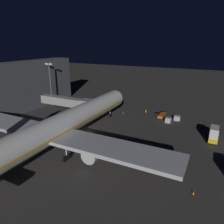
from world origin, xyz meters
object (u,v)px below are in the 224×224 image
belt_loader (162,115)px  airliner_at_gate (54,130)px  apron_floodlight_mast (50,81)px  ops_van (214,134)px  jet_bridge (70,102)px  traffic_cone_nose_starboard (112,111)px  baggage_container_near_belt (177,118)px  baggage_container_mid_row (168,120)px  ground_crew_by_tug (146,112)px  traffic_cone_nose_port (123,112)px  traffic_cone_wingtip_svc_side (193,193)px

belt_loader → airliner_at_gate: bearing=65.6°
apron_floodlight_mast → ops_van: size_ratio=2.78×
jet_bridge → traffic_cone_nose_starboard: jet_bridge is taller
belt_loader → baggage_container_near_belt: bearing=173.1°
baggage_container_near_belt → baggage_container_mid_row: 3.77m
jet_bridge → belt_loader: 29.40m
jet_bridge → ground_crew_by_tug: jet_bridge is taller
belt_loader → traffic_cone_nose_port: (12.73, 1.95, -0.57)m
airliner_at_gate → jet_bridge: bearing=-61.0°
traffic_cone_wingtip_svc_side → apron_floodlight_mast: bearing=-27.0°
traffic_cone_wingtip_svc_side → airliner_at_gate: bearing=-1.3°
ops_van → ground_crew_by_tug: size_ratio=3.25×
ops_van → apron_floodlight_mast: bearing=-5.3°
baggage_container_near_belt → baggage_container_mid_row: baggage_container_mid_row is taller
jet_bridge → ground_crew_by_tug: bearing=-142.9°
baggage_container_near_belt → airliner_at_gate: bearing=58.5°
apron_floodlight_mast → baggage_container_mid_row: apron_floodlight_mast is taller
baggage_container_near_belt → ops_van: bearing=135.0°
airliner_at_gate → traffic_cone_nose_starboard: size_ratio=115.42×
ops_van → baggage_container_mid_row: size_ratio=3.57×
belt_loader → baggage_container_near_belt: 4.96m
apron_floodlight_mast → baggage_container_mid_row: bearing=-177.0°
traffic_cone_nose_starboard → traffic_cone_wingtip_svc_side: 44.17m
baggage_container_near_belt → traffic_cone_wingtip_svc_side: size_ratio=3.22×
traffic_cone_nose_starboard → baggage_container_near_belt: bearing=-176.5°
baggage_container_mid_row → baggage_container_near_belt: bearing=-122.9°
baggage_container_mid_row → ground_crew_by_tug: size_ratio=0.91×
apron_floodlight_mast → baggage_container_near_belt: (-45.35, -5.44, -8.63)m
ops_van → ground_crew_by_tug: ops_van is taller
belt_loader → traffic_cone_wingtip_svc_side: belt_loader is taller
ops_van → baggage_container_near_belt: (10.58, -10.60, -1.15)m
traffic_cone_nose_port → traffic_cone_wingtip_svc_side: 41.23m
baggage_container_near_belt → ground_crew_by_tug: 10.44m
apron_floodlight_mast → baggage_container_mid_row: (-43.30, -2.27, -8.59)m
jet_bridge → belt_loader: size_ratio=2.11×
ops_van → traffic_cone_nose_starboard: 33.95m
baggage_container_mid_row → ground_crew_by_tug: ground_crew_by_tug is taller
apron_floodlight_mast → ops_van: (-55.93, 5.15, -7.48)m
apron_floodlight_mast → ground_crew_by_tug: bearing=-169.9°
apron_floodlight_mast → traffic_cone_nose_port: (-27.70, -4.08, -9.07)m
belt_loader → baggage_container_near_belt: belt_loader is taller
apron_floodlight_mast → traffic_cone_nose_port: bearing=-171.6°
apron_floodlight_mast → ops_van: bearing=174.7°
ops_van → baggage_container_near_belt: bearing=-45.0°
baggage_container_near_belt → traffic_cone_nose_starboard: baggage_container_near_belt is taller
jet_bridge → apron_floodlight_mast: bearing=-29.3°
traffic_cone_nose_starboard → traffic_cone_wingtip_svc_side: (-30.77, 31.69, 0.00)m
airliner_at_gate → ops_van: 37.59m
baggage_container_near_belt → ground_crew_by_tug: size_ratio=1.01×
apron_floodlight_mast → baggage_container_mid_row: 44.20m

